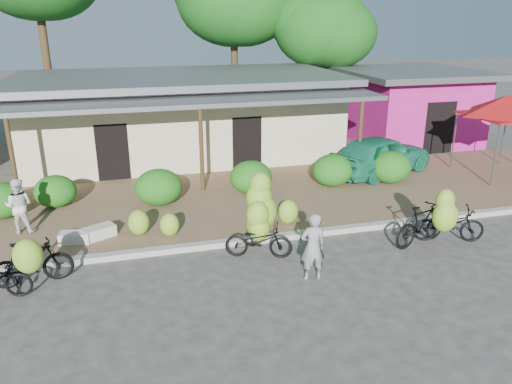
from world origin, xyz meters
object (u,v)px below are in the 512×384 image
at_px(bike_center, 259,221).
at_px(sack_far, 75,237).
at_px(vendor, 313,247).
at_px(bystander, 19,206).
at_px(tree_near_right, 318,26).
at_px(sack_near, 98,232).
at_px(teal_van, 380,155).
at_px(bike_right, 428,221).
at_px(bike_far_right, 449,224).
at_px(bike_left, 31,261).
at_px(red_canopy, 506,105).

relative_size(bike_center, sack_far, 2.68).
height_order(vendor, bystander, bystander).
xyz_separation_m(tree_near_right, bystander, (-12.53, -10.57, -4.19)).
xyz_separation_m(sack_near, teal_van, (9.76, 3.09, 0.57)).
relative_size(tree_near_right, bike_right, 3.65).
height_order(bike_right, bike_far_right, bike_right).
bearing_deg(bike_left, teal_van, -72.55).
distance_m(bike_center, teal_van, 7.54).
relative_size(vendor, bystander, 1.07).
bearing_deg(bike_far_right, tree_near_right, 11.12).
relative_size(bike_center, sack_near, 2.37).
bearing_deg(bike_far_right, vendor, 120.81).
bearing_deg(teal_van, bike_left, 92.72).
height_order(tree_near_right, bystander, tree_near_right).
height_order(bike_center, sack_near, bike_center).
height_order(tree_near_right, bike_center, tree_near_right).
distance_m(sack_near, teal_van, 10.25).
relative_size(bike_left, vendor, 1.12).
bearing_deg(teal_van, bike_far_right, 148.08).
distance_m(red_canopy, teal_van, 4.61).
relative_size(bike_center, bike_right, 1.07).
height_order(red_canopy, bystander, red_canopy).
xyz_separation_m(bike_right, sack_far, (-8.63, 2.34, -0.44)).
distance_m(bike_far_right, bystander, 11.28).
relative_size(bike_center, teal_van, 0.48).
height_order(tree_near_right, bike_right, tree_near_right).
height_order(bike_left, bike_right, bike_right).
relative_size(bike_left, bike_far_right, 0.92).
distance_m(red_canopy, sack_near, 14.21).
bearing_deg(bike_center, sack_far, 91.22).
bearing_deg(bike_right, sack_near, 55.41).
relative_size(red_canopy, bystander, 2.36).
distance_m(tree_near_right, sack_near, 16.33).
xyz_separation_m(bike_left, bike_right, (9.36, -0.48, 0.09)).
bearing_deg(vendor, bike_right, -165.75).
distance_m(tree_near_right, bike_right, 14.86).
xyz_separation_m(vendor, bystander, (-6.64, 4.20, 0.07)).
xyz_separation_m(bike_right, bike_far_right, (0.75, 0.14, -0.23)).
bearing_deg(sack_far, bike_center, -18.64).
bearing_deg(vendor, sack_near, -33.71).
distance_m(bystander, teal_van, 11.93).
distance_m(sack_far, vendor, 6.12).
distance_m(bike_right, sack_near, 8.45).
relative_size(bike_right, teal_van, 0.45).
bearing_deg(bystander, bike_center, 166.98).
distance_m(bike_center, vendor, 1.79).
distance_m(bike_far_right, sack_near, 9.12).
relative_size(tree_near_right, bystander, 4.63).
bearing_deg(sack_near, teal_van, 17.56).
xyz_separation_m(bike_left, bike_center, (5.20, 0.36, 0.21)).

